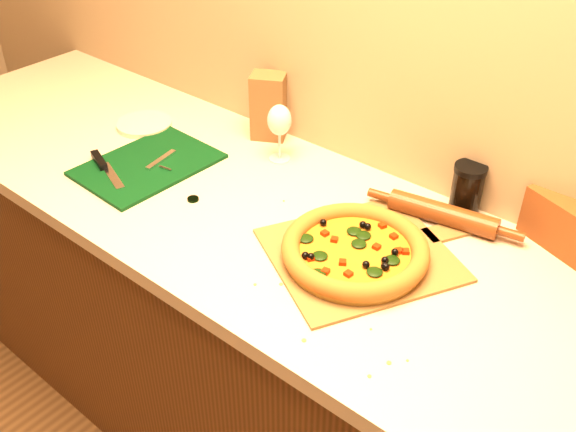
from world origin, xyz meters
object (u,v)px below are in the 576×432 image
(rolling_pin, at_px, (443,214))
(wine_glass, at_px, (279,122))
(pizza, at_px, (355,250))
(pizza_peel, at_px, (366,253))
(side_plate, at_px, (144,124))
(cutting_board, at_px, (146,165))
(dark_jar, at_px, (467,188))

(rolling_pin, relative_size, wine_glass, 2.32)
(pizza, distance_m, wine_glass, 0.46)
(wine_glass, bearing_deg, pizza_peel, -25.05)
(wine_glass, distance_m, side_plate, 0.45)
(cutting_board, xyz_separation_m, rolling_pin, (0.72, 0.27, 0.02))
(pizza, bearing_deg, dark_jar, 74.24)
(pizza_peel, xyz_separation_m, side_plate, (-0.83, 0.08, 0.00))
(pizza_peel, bearing_deg, cutting_board, -145.84)
(cutting_board, height_order, side_plate, cutting_board)
(pizza, height_order, side_plate, pizza)
(side_plate, bearing_deg, cutting_board, -38.76)
(rolling_pin, distance_m, side_plate, 0.91)
(rolling_pin, bearing_deg, side_plate, -171.85)
(pizza_peel, height_order, rolling_pin, rolling_pin)
(pizza, xyz_separation_m, wine_glass, (-0.40, 0.22, 0.08))
(pizza_peel, height_order, wine_glass, wine_glass)
(cutting_board, relative_size, rolling_pin, 0.98)
(pizza, xyz_separation_m, cutting_board, (-0.64, -0.03, -0.02))
(pizza, bearing_deg, wine_glass, 150.79)
(rolling_pin, bearing_deg, pizza, -107.56)
(dark_jar, relative_size, side_plate, 0.77)
(wine_glass, xyz_separation_m, dark_jar, (0.49, 0.10, -0.05))
(rolling_pin, bearing_deg, wine_glass, -177.73)
(pizza_peel, distance_m, pizza, 0.04)
(cutting_board, bearing_deg, pizza, 5.16)
(rolling_pin, xyz_separation_m, wine_glass, (-0.47, -0.02, 0.09))
(cutting_board, bearing_deg, dark_jar, 28.04)
(wine_glass, bearing_deg, rolling_pin, 2.27)
(pizza, height_order, cutting_board, pizza)
(pizza_peel, xyz_separation_m, pizza, (-0.01, -0.03, 0.02))
(pizza_peel, bearing_deg, dark_jar, 102.41)
(pizza_peel, distance_m, rolling_pin, 0.22)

